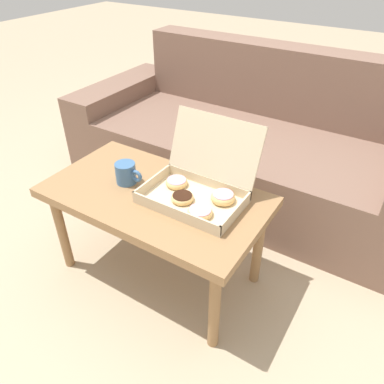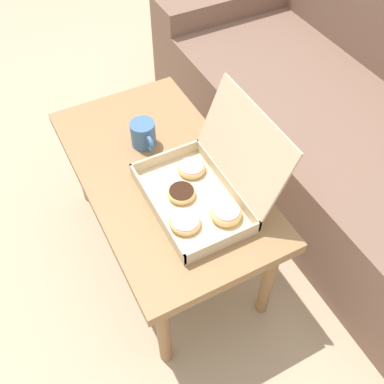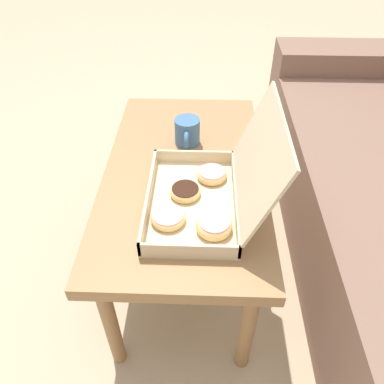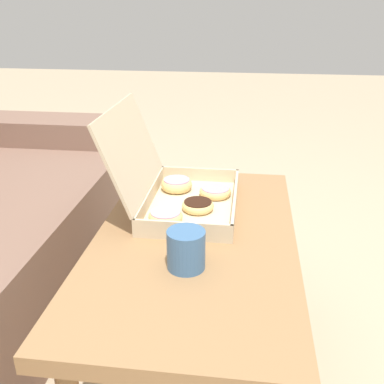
% 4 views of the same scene
% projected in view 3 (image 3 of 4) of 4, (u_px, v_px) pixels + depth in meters
% --- Properties ---
extents(ground_plane, '(12.00, 12.00, 0.00)m').
position_uv_depth(ground_plane, '(205.00, 259.00, 1.53)').
color(ground_plane, tan).
extents(coffee_table, '(0.94, 0.52, 0.47)m').
position_uv_depth(coffee_table, '(185.00, 182.00, 1.25)').
color(coffee_table, '#997047').
rests_on(coffee_table, ground_plane).
extents(pastry_box, '(0.40, 0.35, 0.29)m').
position_uv_depth(pastry_box, '(208.00, 193.00, 1.05)').
color(pastry_box, beige).
rests_on(pastry_box, coffee_table).
extents(coffee_mug, '(0.13, 0.09, 0.09)m').
position_uv_depth(coffee_mug, '(187.00, 132.00, 1.30)').
color(coffee_mug, '#3D6693').
rests_on(coffee_mug, coffee_table).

